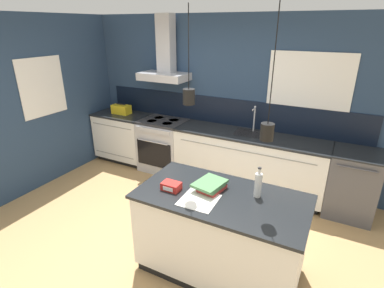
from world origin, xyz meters
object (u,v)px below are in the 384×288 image
object	(u,v)px
book_stack	(211,186)
yellow_toolbox	(121,109)
oven_range	(164,145)
dishwasher	(352,183)
bottle_on_island	(258,185)
red_supply_box	(171,186)

from	to	relation	value
book_stack	yellow_toolbox	xyz separation A→B (m)	(-2.58, 1.74, 0.03)
oven_range	yellow_toolbox	size ratio (longest dim) A/B	2.68
dishwasher	yellow_toolbox	xyz separation A→B (m)	(-3.88, 0.00, 0.54)
oven_range	book_stack	world-z (taller)	book_stack
oven_range	dishwasher	bearing A→B (deg)	0.08
oven_range	bottle_on_island	bearing A→B (deg)	-37.64
bottle_on_island	yellow_toolbox	size ratio (longest dim) A/B	0.90
red_supply_box	book_stack	bearing A→B (deg)	26.17
oven_range	yellow_toolbox	world-z (taller)	yellow_toolbox
oven_range	red_supply_box	xyz separation A→B (m)	(1.33, -1.91, 0.49)
bottle_on_island	book_stack	bearing A→B (deg)	-167.07
red_supply_box	oven_range	bearing A→B (deg)	124.83
bottle_on_island	red_supply_box	xyz separation A→B (m)	(-0.79, -0.27, -0.09)
dishwasher	bottle_on_island	size ratio (longest dim) A/B	2.98
yellow_toolbox	red_supply_box	bearing A→B (deg)	-40.64
oven_range	yellow_toolbox	xyz separation A→B (m)	(-0.90, 0.00, 0.54)
red_supply_box	yellow_toolbox	xyz separation A→B (m)	(-2.23, 1.91, 0.04)
dishwasher	red_supply_box	bearing A→B (deg)	-130.82
book_stack	yellow_toolbox	size ratio (longest dim) A/B	1.06
dishwasher	yellow_toolbox	world-z (taller)	yellow_toolbox
bottle_on_island	red_supply_box	bearing A→B (deg)	-160.94
book_stack	yellow_toolbox	distance (m)	3.11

